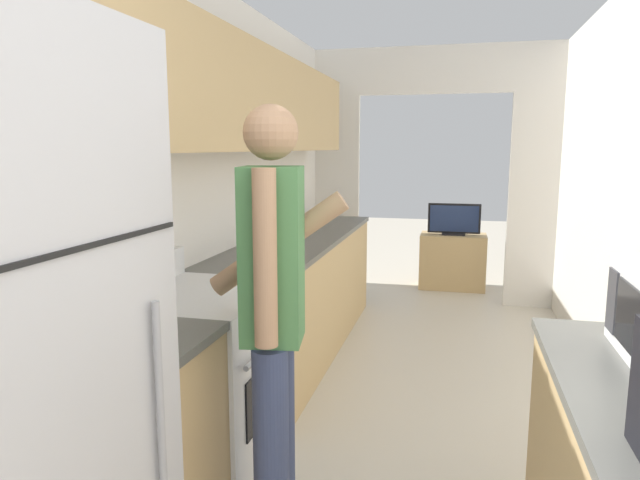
{
  "coord_description": "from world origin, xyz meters",
  "views": [
    {
      "loc": [
        0.27,
        -0.5,
        1.54
      ],
      "look_at": [
        -0.57,
        2.92,
        0.96
      ],
      "focal_mm": 32.0,
      "sensor_mm": 36.0,
      "label": 1
    }
  ],
  "objects_px": {
    "person": "(273,323)",
    "tv_cabinet": "(453,261)",
    "range_oven": "(203,382)",
    "television": "(454,220)"
  },
  "relations": [
    {
      "from": "person",
      "to": "tv_cabinet",
      "type": "height_order",
      "value": "person"
    },
    {
      "from": "person",
      "to": "television",
      "type": "xyz_separation_m",
      "value": [
        0.59,
        4.41,
        -0.14
      ]
    },
    {
      "from": "range_oven",
      "to": "person",
      "type": "xyz_separation_m",
      "value": [
        0.5,
        -0.44,
        0.46
      ]
    },
    {
      "from": "person",
      "to": "tv_cabinet",
      "type": "bearing_deg",
      "value": -16.82
    },
    {
      "from": "tv_cabinet",
      "to": "person",
      "type": "bearing_deg",
      "value": -97.61
    },
    {
      "from": "range_oven",
      "to": "tv_cabinet",
      "type": "bearing_deg",
      "value": 74.69
    },
    {
      "from": "range_oven",
      "to": "television",
      "type": "bearing_deg",
      "value": 74.54
    },
    {
      "from": "range_oven",
      "to": "tv_cabinet",
      "type": "xyz_separation_m",
      "value": [
        1.1,
        4.01,
        -0.15
      ]
    },
    {
      "from": "person",
      "to": "tv_cabinet",
      "type": "distance_m",
      "value": 4.53
    },
    {
      "from": "person",
      "to": "range_oven",
      "type": "bearing_deg",
      "value": 39.37
    }
  ]
}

